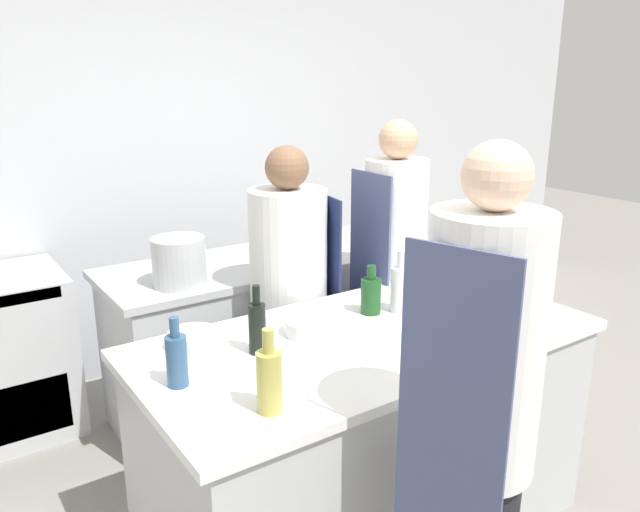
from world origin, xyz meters
The scene contains 16 objects.
wall_back centered at (0.00, 2.13, 1.40)m, with size 8.00×0.06×2.80m.
prep_counter centered at (0.00, 0.00, 0.47)m, with size 1.90×0.94×0.93m.
pass_counter centered at (0.17, 1.19, 0.47)m, with size 1.83×0.72×0.93m.
chef_at_prep_near centered at (-0.19, -0.75, 0.91)m, with size 0.39×0.38×1.80m.
chef_at_stove centered at (0.05, 0.69, 0.81)m, with size 0.43×0.41×1.63m.
chef_at_pass_far centered at (0.62, 0.57, 0.88)m, with size 0.34×0.33×1.74m.
bottle_olive_oil centered at (-0.81, 0.03, 1.03)m, with size 0.07×0.07×0.25m.
bottle_vinegar centered at (-0.63, -0.29, 1.04)m, with size 0.08×0.08×0.28m.
bottle_wine centered at (-0.46, 0.11, 1.04)m, with size 0.07×0.07×0.27m.
bottle_cooking_oil centered at (0.16, 0.18, 1.02)m, with size 0.09×0.09×0.22m.
bottle_sauce centered at (0.28, 0.12, 1.04)m, with size 0.09×0.09×0.28m.
bowl_mixing_large centered at (-0.19, 0.14, 0.96)m, with size 0.22×0.22×0.06m.
bowl_prep_small centered at (-0.64, 0.29, 0.96)m, with size 0.20×0.20×0.07m.
cup centered at (0.32, -0.24, 0.97)m, with size 0.08×0.08×0.08m.
cutting_board centered at (0.63, 0.26, 0.94)m, with size 0.32×0.20×0.01m.
stockpot centered at (-0.40, 1.02, 1.05)m, with size 0.27×0.27×0.25m.
Camera 1 is at (-1.49, -1.83, 1.96)m, focal length 35.00 mm.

